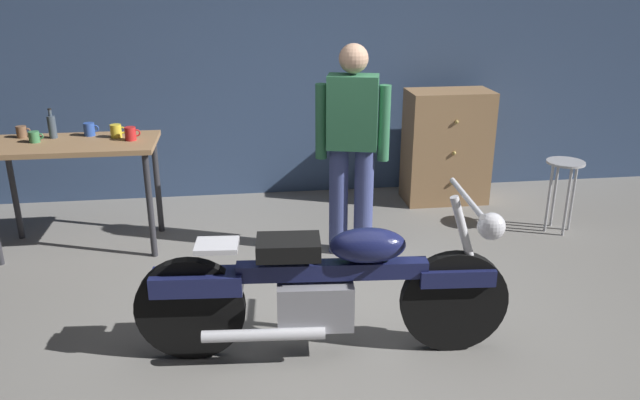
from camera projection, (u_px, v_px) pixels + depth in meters
name	position (u px, v px, depth m)	size (l,w,h in m)	color
ground_plane	(341.00, 333.00, 3.94)	(12.00, 12.00, 0.00)	gray
back_wall	(296.00, 38.00, 6.01)	(8.00, 0.12, 3.10)	#384C70
workbench	(74.00, 156.00, 4.91)	(1.30, 0.64, 0.90)	#99724C
motorcycle	(327.00, 286.00, 3.59)	(2.19, 0.60, 1.00)	black
person_standing	(352.00, 142.00, 4.77)	(0.55, 0.31, 1.67)	#414B86
shop_stool	(564.00, 177.00, 5.34)	(0.32, 0.32, 0.64)	#B2B2B7
wooden_dresser	(446.00, 147.00, 6.06)	(0.80, 0.47, 1.10)	#99724C
mug_blue_enamel	(90.00, 129.00, 5.05)	(0.12, 0.09, 0.11)	#2D51AD
mug_green_speckled	(34.00, 137.00, 4.86)	(0.11, 0.08, 0.09)	#3D7F4C
mug_red_diner	(131.00, 134.00, 4.91)	(0.12, 0.09, 0.11)	red
mug_brown_stoneware	(22.00, 132.00, 4.99)	(0.11, 0.08, 0.09)	brown
mug_yellow_tall	(116.00, 131.00, 5.00)	(0.12, 0.09, 0.11)	yellow
bottle	(52.00, 126.00, 4.96)	(0.06, 0.06, 0.24)	#3F4C59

